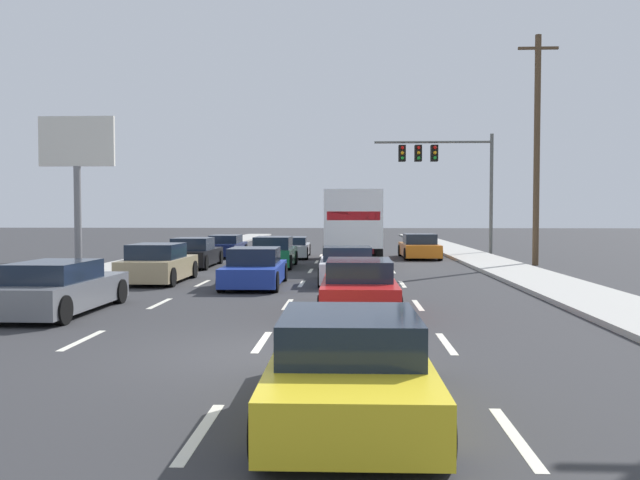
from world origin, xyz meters
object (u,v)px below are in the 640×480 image
(car_yellow, at_px, (349,367))
(traffic_signal_mast, at_px, (438,162))
(car_silver, at_px, (292,248))
(utility_pole_mid, at_px, (537,148))
(car_gray, at_px, (60,289))
(car_white, at_px, (347,266))
(car_blue, at_px, (255,269))
(car_black, at_px, (194,254))
(car_orange, at_px, (419,247))
(car_red, at_px, (359,289))
(car_tan, at_px, (158,264))
(roadside_billboard, at_px, (77,158))
(box_truck, at_px, (352,222))
(car_navy, at_px, (226,247))
(car_green, at_px, (274,253))

(car_yellow, xyz_separation_m, traffic_signal_mast, (5.16, 30.82, 4.83))
(car_silver, height_order, utility_pole_mid, utility_pole_mid)
(car_gray, bearing_deg, utility_pole_mid, 44.23)
(car_white, relative_size, utility_pole_mid, 0.40)
(car_gray, xyz_separation_m, car_silver, (3.78, 19.92, -0.06))
(car_blue, relative_size, utility_pole_mid, 0.42)
(car_black, relative_size, car_orange, 1.03)
(car_black, height_order, car_white, car_black)
(car_red, xyz_separation_m, traffic_signal_mast, (4.94, 23.08, 4.79))
(traffic_signal_mast, distance_m, utility_pole_mid, 8.96)
(car_black, height_order, car_blue, car_black)
(car_tan, height_order, traffic_signal_mast, traffic_signal_mast)
(car_tan, xyz_separation_m, car_yellow, (6.63, -14.49, -0.06))
(car_silver, relative_size, roadside_billboard, 0.64)
(car_yellow, xyz_separation_m, roadside_billboard, (-13.97, 25.14, 4.64))
(car_white, bearing_deg, car_gray, -134.03)
(car_silver, distance_m, car_red, 19.95)
(box_truck, height_order, car_white, box_truck)
(car_white, height_order, utility_pole_mid, utility_pole_mid)
(car_white, distance_m, car_orange, 13.06)
(car_yellow, distance_m, traffic_signal_mast, 31.62)
(car_navy, bearing_deg, car_white, -62.98)
(car_green, relative_size, utility_pole_mid, 0.39)
(car_navy, relative_size, car_yellow, 1.02)
(car_silver, relative_size, traffic_signal_mast, 0.66)
(box_truck, xyz_separation_m, utility_pole_mid, (8.40, -0.77, 3.40))
(car_tan, height_order, car_blue, car_tan)
(car_white, bearing_deg, car_black, 136.85)
(car_silver, height_order, car_white, car_white)
(car_silver, bearing_deg, utility_pole_mid, -22.76)
(car_green, bearing_deg, car_navy, 117.00)
(car_navy, height_order, car_tan, car_tan)
(car_orange, xyz_separation_m, utility_pole_mid, (4.82, -4.54, 4.79))
(car_silver, bearing_deg, box_truck, -51.62)
(car_navy, distance_m, car_blue, 14.80)
(car_blue, xyz_separation_m, car_red, (3.33, -5.65, 0.03))
(car_tan, distance_m, car_red, 9.62)
(car_black, bearing_deg, car_navy, 88.86)
(car_white, bearing_deg, car_green, 117.03)
(car_silver, bearing_deg, car_green, -91.92)
(car_yellow, distance_m, roadside_billboard, 29.13)
(car_gray, bearing_deg, car_black, 90.05)
(car_white, xyz_separation_m, utility_pole_mid, (8.60, 7.96, 4.80))
(car_orange, bearing_deg, car_tan, -129.44)
(car_gray, height_order, car_yellow, car_gray)
(car_navy, height_order, utility_pole_mid, utility_pole_mid)
(car_white, distance_m, car_yellow, 14.55)
(box_truck, bearing_deg, traffic_signal_mast, 56.21)
(car_white, height_order, car_orange, car_orange)
(car_orange, bearing_deg, utility_pole_mid, -43.29)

